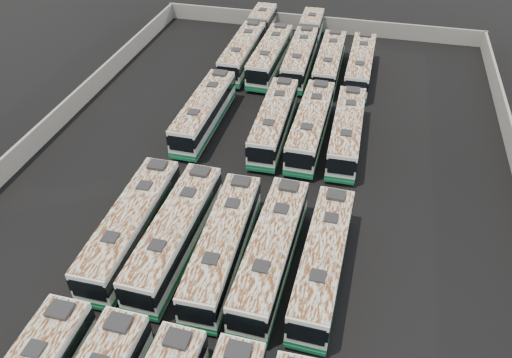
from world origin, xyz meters
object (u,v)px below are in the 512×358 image
bus_midback_far_left (204,112)px  bus_back_far_right (360,65)px  bus_midfront_far_right (323,261)px  bus_midfront_far_left (132,226)px  bus_midback_far_right (347,131)px  bus_midfront_center (223,245)px  bus_back_center (304,47)px  bus_midfront_left (176,233)px  bus_midfront_right (271,252)px  bus_back_left (270,56)px  bus_midback_right (311,125)px  bus_back_right (329,62)px  bus_back_far_left (250,41)px  bus_midback_center (274,121)px

bus_midback_far_left → bus_back_far_right: 20.63m
bus_midfront_far_right → bus_midfront_far_left: bearing=-178.5°
bus_midback_far_right → bus_midfront_far_left: bearing=-131.1°
bus_midfront_center → bus_midback_far_right: size_ratio=1.02×
bus_midback_far_left → bus_back_center: (7.16, 18.21, -0.02)m
bus_midfront_left → bus_midfront_far_right: bus_midfront_left is taller
bus_midfront_left → bus_midback_far_left: 17.53m
bus_midfront_far_left → bus_midfront_right: bus_midfront_right is taller
bus_midfront_left → bus_back_left: size_ratio=1.00×
bus_midback_far_left → bus_midback_right: size_ratio=0.99×
bus_midfront_far_left → bus_midback_far_right: bus_midfront_far_left is taller
bus_midback_far_right → bus_back_far_right: (0.08, 14.69, 0.01)m
bus_midfront_center → bus_midback_far_left: bus_midback_far_left is taller
bus_midfront_center → bus_midfront_far_right: size_ratio=1.01×
bus_midback_right → bus_back_right: size_ratio=1.04×
bus_midfront_left → bus_back_right: size_ratio=1.05×
bus_midfront_far_right → bus_midfront_right: bearing=-177.2°
bus_midfront_far_left → bus_back_right: 33.68m
bus_midback_far_right → bus_back_far_right: size_ratio=1.00×
bus_midfront_far_left → bus_back_left: size_ratio=1.00×
bus_midback_far_left → bus_midfront_right: bearing=-57.4°
bus_midfront_far_left → bus_back_far_right: size_ratio=1.04×
bus_midfront_left → bus_back_far_left: 35.51m
bus_back_left → bus_midback_far_right: bearing=-52.3°
bus_midfront_right → bus_midfront_far_right: (3.69, 0.10, -0.06)m
bus_midfront_far_left → bus_midback_far_right: bearing=49.6°
bus_midfront_center → bus_midback_far_left: (-7.29, 17.43, 0.01)m
bus_midback_far_left → bus_back_left: bearing=76.5°
bus_back_far_left → bus_midfront_far_left: bearing=-90.1°
bus_back_far_right → bus_back_far_left: bearing=166.4°
bus_midback_far_left → bus_back_far_left: size_ratio=0.64×
bus_midfront_far_right → bus_back_center: bus_back_center is taller
bus_midfront_right → bus_midfront_far_right: bus_midfront_right is taller
bus_midfront_far_right → bus_midback_right: size_ratio=0.98×
bus_midback_far_left → bus_midfront_center: bearing=-66.8°
bus_midback_far_right → bus_back_far_right: 14.69m
bus_back_right → bus_back_far_right: size_ratio=1.00×
bus_midback_far_left → bus_back_far_right: (14.53, 14.65, -0.05)m
bus_midback_far_left → bus_midback_right: 10.92m
bus_midfront_right → bus_midfront_far_right: 3.69m
bus_midback_far_left → bus_midback_center: bus_midback_far_left is taller
bus_midfront_center → bus_back_far_left: size_ratio=0.64×
bus_midfront_far_left → bus_midback_far_right: (14.43, 17.17, -0.08)m
bus_back_right → bus_midback_far_left: bearing=-127.3°
bus_back_center → bus_back_far_right: 8.19m
bus_midfront_right → bus_back_far_left: bus_midfront_right is taller
bus_midfront_far_left → bus_back_right: bearing=70.8°
bus_midback_center → bus_back_left: bearing=102.8°
bus_midback_far_left → bus_back_center: bus_midback_far_left is taller
bus_midfront_left → bus_midfront_center: bearing=-2.8°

